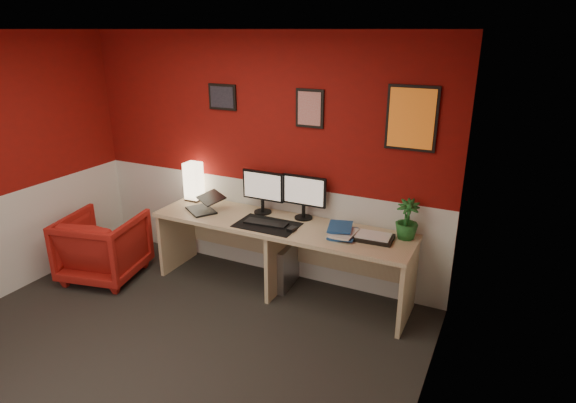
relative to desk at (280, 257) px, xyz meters
The scene contains 24 objects.
ground 1.51m from the desk, 106.44° to the right, with size 4.00×3.50×0.01m, color black.
ceiling 2.59m from the desk, 106.44° to the right, with size 4.00×3.50×0.01m, color white.
wall_back 1.04m from the desk, 140.23° to the left, with size 4.00×0.01×2.50m, color maroon.
wall_right 2.30m from the desk, 41.55° to the right, with size 0.01×3.50×2.50m, color maroon.
wainscot_back 0.55m from the desk, 140.64° to the left, with size 4.00×0.01×1.00m, color silver.
wainscot_right 2.12m from the desk, 41.64° to the right, with size 0.01×3.50×1.00m, color silver.
desk is the anchor object (origin of this frame).
shoji_lamp 1.30m from the desk, 169.99° to the left, with size 0.16×0.16×0.40m, color #FFE5B2.
laptop 1.00m from the desk, behind, with size 0.33×0.23×0.22m, color black.
monitor_left 0.74m from the desk, 147.53° to the left, with size 0.45×0.06×0.58m, color black.
monitor_right 0.71m from the desk, 56.00° to the left, with size 0.45×0.06×0.58m, color black.
desk_mat 0.39m from the desk, 134.98° to the right, with size 0.60×0.38×0.01m, color black.
keyboard 0.40m from the desk, 144.21° to the right, with size 0.42×0.14×0.02m, color black.
mouse 0.44m from the desk, 32.30° to the right, with size 0.06×0.10×0.03m, color black.
book_bottom 0.65m from the desk, ahead, with size 0.24×0.32×0.03m, color #1F4D8E.
book_middle 0.69m from the desk, ahead, with size 0.21×0.29×0.02m, color silver.
book_top 0.66m from the desk, ahead, with size 0.22×0.29×0.03m, color #1F4D8E.
zen_tray 0.99m from the desk, ahead, with size 0.35×0.25×0.03m, color black.
potted_plant 1.31m from the desk, ahead, with size 0.20×0.20×0.36m, color #19591E.
pc_tower 0.18m from the desk, 103.27° to the left, with size 0.20×0.45×0.45m, color #99999E.
armchair 1.89m from the desk, 163.08° to the right, with size 0.74×0.77×0.70m, color #A61A13.
art_left 1.73m from the desk, 157.93° to the left, with size 0.32×0.02×0.26m, color black.
art_center 1.48m from the desk, 65.01° to the left, with size 0.28×0.02×0.36m, color red.
art_right 1.83m from the desk, 16.62° to the left, with size 0.44×0.02×0.56m, color orange.
Camera 1 is at (2.36, -2.41, 2.50)m, focal length 29.93 mm.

